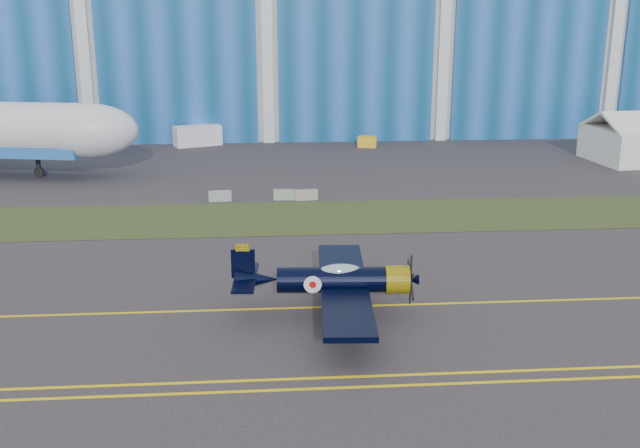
{
  "coord_description": "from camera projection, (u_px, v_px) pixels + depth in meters",
  "views": [
    {
      "loc": [
        -0.63,
        -44.91,
        16.78
      ],
      "look_at": [
        2.99,
        2.88,
        2.69
      ],
      "focal_mm": 42.0,
      "sensor_mm": 36.0,
      "label": 1
    }
  ],
  "objects": [
    {
      "name": "ground",
      "position": [
        277.0,
        278.0,
        47.75
      ],
      "size": [
        260.0,
        260.0,
        0.0
      ],
      "primitive_type": "plane",
      "color": "#393337",
      "rests_on": "ground"
    },
    {
      "name": "grass_median",
      "position": [
        273.0,
        218.0,
        61.13
      ],
      "size": [
        260.0,
        10.0,
        0.02
      ],
      "primitive_type": "cube",
      "color": "#475128",
      "rests_on": "ground"
    },
    {
      "name": "hangar",
      "position": [
        266.0,
        17.0,
        112.2
      ],
      "size": [
        220.0,
        45.7,
        30.0
      ],
      "color": "silver",
      "rests_on": "ground"
    },
    {
      "name": "taxiway_centreline",
      "position": [
        278.0,
        308.0,
        42.96
      ],
      "size": [
        200.0,
        0.2,
        0.02
      ],
      "primitive_type": "cube",
      "color": "yellow",
      "rests_on": "ground"
    },
    {
      "name": "edge_line_near",
      "position": [
        283.0,
        390.0,
        33.87
      ],
      "size": [
        80.0,
        0.2,
        0.02
      ],
      "primitive_type": "cube",
      "color": "yellow",
      "rests_on": "ground"
    },
    {
      "name": "edge_line_far",
      "position": [
        283.0,
        379.0,
        34.83
      ],
      "size": [
        80.0,
        0.2,
        0.02
      ],
      "primitive_type": "cube",
      "color": "yellow",
      "rests_on": "ground"
    },
    {
      "name": "warbird",
      "position": [
        332.0,
        280.0,
        41.52
      ],
      "size": [
        12.4,
        14.65,
        4.15
      ],
      "rotation": [
        0.0,
        0.0,
        -0.06
      ],
      "color": "black",
      "rests_on": "ground"
    },
    {
      "name": "shipping_container",
      "position": [
        198.0,
        136.0,
        92.35
      ],
      "size": [
        6.12,
        4.19,
        2.46
      ],
      "primitive_type": "cube",
      "rotation": [
        0.0,
        0.0,
        0.37
      ],
      "color": "white",
      "rests_on": "ground"
    },
    {
      "name": "tug",
      "position": [
        367.0,
        142.0,
        91.5
      ],
      "size": [
        2.5,
        1.89,
        1.3
      ],
      "primitive_type": "cube",
      "rotation": [
        0.0,
        0.0,
        -0.25
      ],
      "color": "yellow",
      "rests_on": "ground"
    },
    {
      "name": "barrier_a",
      "position": [
        220.0,
        196.0,
        66.37
      ],
      "size": [
        2.04,
        0.77,
        0.9
      ],
      "primitive_type": "cube",
      "rotation": [
        0.0,
        0.0,
        0.09
      ],
      "color": "#8E999A",
      "rests_on": "ground"
    },
    {
      "name": "barrier_b",
      "position": [
        285.0,
        195.0,
        66.86
      ],
      "size": [
        2.04,
        0.76,
        0.9
      ],
      "primitive_type": "cube",
      "rotation": [
        0.0,
        0.0,
        -0.08
      ],
      "color": "gray",
      "rests_on": "ground"
    },
    {
      "name": "barrier_c",
      "position": [
        306.0,
        195.0,
        66.78
      ],
      "size": [
        2.05,
        0.8,
        0.9
      ],
      "primitive_type": "cube",
      "rotation": [
        0.0,
        0.0,
        0.1
      ],
      "color": "gray",
      "rests_on": "ground"
    }
  ]
}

